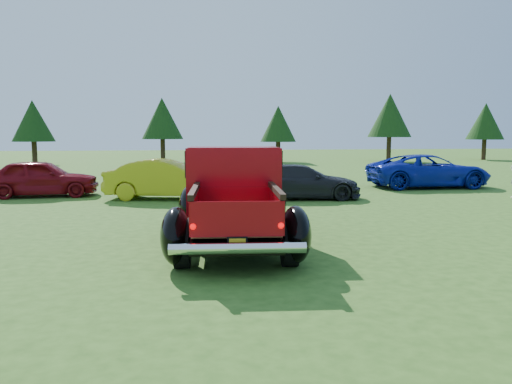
# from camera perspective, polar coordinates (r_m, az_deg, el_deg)

# --- Properties ---
(ground) EXTENTS (120.00, 120.00, 0.00)m
(ground) POSITION_cam_1_polar(r_m,az_deg,el_deg) (9.22, 1.64, -7.18)
(ground) COLOR #2D5317
(ground) RESTS_ON ground
(tree_west) EXTENTS (2.94, 2.94, 4.60)m
(tree_west) POSITION_cam_1_polar(r_m,az_deg,el_deg) (39.23, -24.14, 7.41)
(tree_west) COLOR #332114
(tree_west) RESTS_ON ground
(tree_mid_left) EXTENTS (3.20, 3.20, 5.00)m
(tree_mid_left) POSITION_cam_1_polar(r_m,az_deg,el_deg) (39.86, -10.67, 8.25)
(tree_mid_left) COLOR #332114
(tree_mid_left) RESTS_ON ground
(tree_mid_right) EXTENTS (2.82, 2.82, 4.40)m
(tree_mid_right) POSITION_cam_1_polar(r_m,az_deg,el_deg) (39.55, 2.55, 7.77)
(tree_mid_right) COLOR #332114
(tree_mid_right) RESTS_ON ground
(tree_east) EXTENTS (3.46, 3.46, 5.40)m
(tree_east) POSITION_cam_1_polar(r_m,az_deg,el_deg) (41.77, 15.03, 8.43)
(tree_east) COLOR #332114
(tree_east) RESTS_ON ground
(tree_far_east) EXTENTS (3.07, 3.07, 4.80)m
(tree_far_east) POSITION_cam_1_polar(r_m,az_deg,el_deg) (46.92, 24.74, 7.33)
(tree_far_east) COLOR #332114
(tree_far_east) RESTS_ON ground
(pickup_truck) EXTENTS (2.83, 5.39, 1.94)m
(pickup_truck) POSITION_cam_1_polar(r_m,az_deg,el_deg) (10.28, -2.57, -0.52)
(pickup_truck) COLOR black
(pickup_truck) RESTS_ON ground
(show_car_red) EXTENTS (3.96, 1.80, 1.32)m
(show_car_red) POSITION_cam_1_polar(r_m,az_deg,el_deg) (19.17, -23.36, 1.49)
(show_car_red) COLOR maroon
(show_car_red) RESTS_ON ground
(show_car_yellow) EXTENTS (4.28, 2.18, 1.35)m
(show_car_yellow) POSITION_cam_1_polar(r_m,az_deg,el_deg) (17.18, -10.13, 1.44)
(show_car_yellow) COLOR #A89F16
(show_car_yellow) RESTS_ON ground
(show_car_grey) EXTENTS (4.16, 2.02, 1.17)m
(show_car_grey) POSITION_cam_1_polar(r_m,az_deg,el_deg) (17.05, 5.18, 1.18)
(show_car_grey) COLOR black
(show_car_grey) RESTS_ON ground
(show_car_blue) EXTENTS (4.94, 2.33, 1.37)m
(show_car_blue) POSITION_cam_1_polar(r_m,az_deg,el_deg) (21.77, 19.11, 2.29)
(show_car_blue) COLOR #0E1E9E
(show_car_blue) RESTS_ON ground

